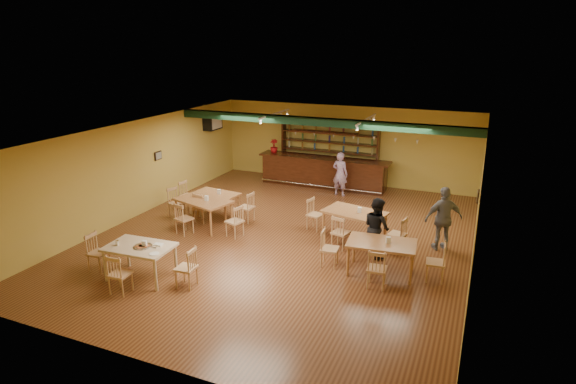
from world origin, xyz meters
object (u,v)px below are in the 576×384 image
at_px(dining_table_c, 204,213).
at_px(dining_table_d, 381,258).
at_px(dining_table_b, 354,225).
at_px(bar_counter, 323,172).
at_px(dining_table_a, 216,204).
at_px(patron_right_a, 377,227).
at_px(patron_bar, 340,174).
at_px(near_table, 141,262).

bearing_deg(dining_table_c, dining_table_d, 5.78).
distance_m(dining_table_b, dining_table_d, 2.06).
distance_m(bar_counter, dining_table_a, 4.83).
bearing_deg(patron_right_a, dining_table_a, 31.12).
relative_size(dining_table_b, dining_table_c, 0.99).
relative_size(dining_table_a, dining_table_b, 0.87).
distance_m(patron_bar, patron_right_a, 5.08).
bearing_deg(near_table, dining_table_d, 21.99).
height_order(dining_table_d, near_table, near_table).
xyz_separation_m(bar_counter, dining_table_a, (-2.13, -4.33, -0.20)).
distance_m(bar_counter, near_table, 8.82).
bearing_deg(dining_table_a, dining_table_b, 4.09).
bearing_deg(patron_right_a, dining_table_c, 41.34).
bearing_deg(dining_table_a, dining_table_c, -73.00).
relative_size(dining_table_b, near_table, 1.09).
xyz_separation_m(dining_table_a, dining_table_c, (0.18, -0.97, 0.06)).
height_order(dining_table_a, near_table, near_table).
relative_size(near_table, patron_bar, 0.95).
height_order(dining_table_d, patron_bar, patron_bar).
bearing_deg(dining_table_b, dining_table_a, -169.86).
relative_size(bar_counter, dining_table_d, 3.16).
xyz_separation_m(dining_table_c, near_table, (0.44, -3.39, -0.01)).
xyz_separation_m(dining_table_b, patron_bar, (-1.55, 3.71, 0.38)).
relative_size(bar_counter, dining_table_c, 3.01).
bearing_deg(dining_table_c, dining_table_a, 115.96).
bearing_deg(dining_table_a, dining_table_d, -12.03).
distance_m(dining_table_a, near_table, 4.40).
bearing_deg(dining_table_a, near_table, -75.31).
xyz_separation_m(dining_table_c, patron_bar, (2.86, 4.48, 0.38)).
relative_size(bar_counter, dining_table_a, 3.48).
bearing_deg(dining_table_c, bar_counter, 85.36).
relative_size(dining_table_b, dining_table_d, 1.04).
height_order(dining_table_a, patron_right_a, patron_right_a).
distance_m(dining_table_a, dining_table_d, 6.03).
bearing_deg(dining_table_d, dining_table_b, 117.84).
height_order(bar_counter, dining_table_d, bar_counter).
height_order(near_table, patron_bar, patron_bar).
bearing_deg(patron_bar, patron_right_a, 127.45).
bearing_deg(dining_table_b, patron_right_a, -32.32).
distance_m(near_table, patron_bar, 8.24).
height_order(dining_table_a, patron_bar, patron_bar).
xyz_separation_m(bar_counter, patron_right_a, (3.25, -5.33, 0.22)).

